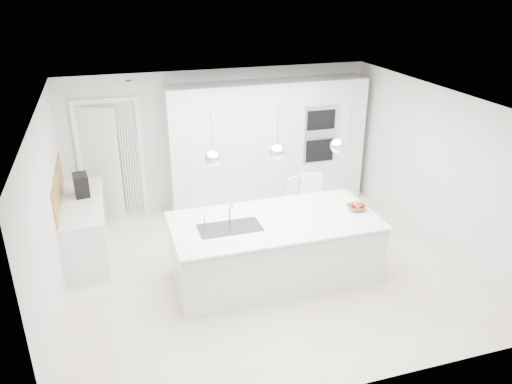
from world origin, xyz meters
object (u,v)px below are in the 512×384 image
object	(u,v)px
espresso_machine	(81,185)
bar_stool_right	(314,208)
island_base	(275,251)
fruit_bowl	(357,208)
bar_stool_left	(297,210)

from	to	relation	value
espresso_machine	bar_stool_right	bearing A→B (deg)	-20.27
island_base	fruit_bowl	distance (m)	1.32
bar_stool_left	bar_stool_right	bearing A→B (deg)	-45.02
island_base	fruit_bowl	bearing A→B (deg)	0.24
bar_stool_left	espresso_machine	bearing A→B (deg)	144.09
bar_stool_left	bar_stool_right	size ratio (longest dim) A/B	0.93
espresso_machine	bar_stool_right	distance (m)	3.62
espresso_machine	island_base	bearing A→B (deg)	-41.27
fruit_bowl	espresso_machine	bearing A→B (deg)	155.68
fruit_bowl	bar_stool_left	distance (m)	1.19
fruit_bowl	bar_stool_right	xyz separation A→B (m)	(-0.26, 0.90, -0.38)
bar_stool_left	bar_stool_right	world-z (taller)	bar_stool_right
bar_stool_right	fruit_bowl	bearing A→B (deg)	-58.39
island_base	fruit_bowl	size ratio (longest dim) A/B	10.49
island_base	espresso_machine	distance (m)	3.11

